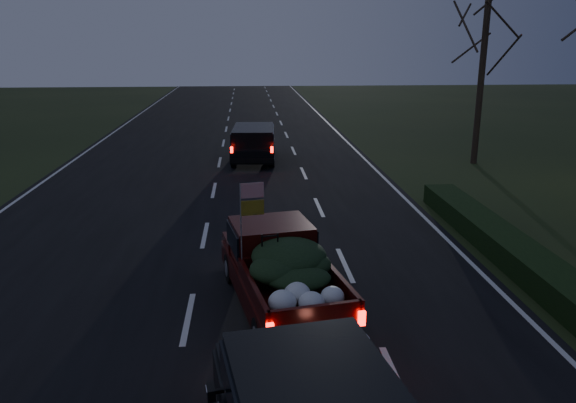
{
  "coord_description": "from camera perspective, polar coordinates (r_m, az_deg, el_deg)",
  "views": [
    {
      "loc": [
        1.23,
        -10.23,
        5.33
      ],
      "look_at": [
        2.29,
        3.81,
        1.3
      ],
      "focal_mm": 35.0,
      "sensor_mm": 36.0,
      "label": 1
    }
  ],
  "objects": [
    {
      "name": "bare_tree_far",
      "position": [
        26.32,
        19.33,
        14.9
      ],
      "size": [
        3.6,
        3.6,
        7.0
      ],
      "color": "black",
      "rests_on": "ground"
    },
    {
      "name": "hedge_row",
      "position": [
        15.6,
        20.91,
        -3.93
      ],
      "size": [
        1.0,
        10.0,
        0.6
      ],
      "primitive_type": "cube",
      "color": "black",
      "rests_on": "ground"
    },
    {
      "name": "pickup_truck",
      "position": [
        11.54,
        -0.76,
        -6.61
      ],
      "size": [
        2.57,
        4.83,
        2.41
      ],
      "rotation": [
        0.0,
        0.0,
        0.19
      ],
      "color": "#370907",
      "rests_on": "ground"
    },
    {
      "name": "ground",
      "position": [
        11.6,
        -10.11,
        -11.65
      ],
      "size": [
        120.0,
        120.0,
        0.0
      ],
      "primitive_type": "plane",
      "color": "black",
      "rests_on": "ground"
    },
    {
      "name": "lead_suv",
      "position": [
        25.77,
        -3.51,
        6.24
      ],
      "size": [
        2.12,
        4.6,
        1.3
      ],
      "rotation": [
        0.0,
        0.0,
        -0.05
      ],
      "color": "black",
      "rests_on": "ground"
    },
    {
      "name": "road_asphalt",
      "position": [
        11.6,
        -10.12,
        -11.61
      ],
      "size": [
        14.0,
        120.0,
        0.02
      ],
      "primitive_type": "cube",
      "color": "black",
      "rests_on": "ground"
    }
  ]
}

